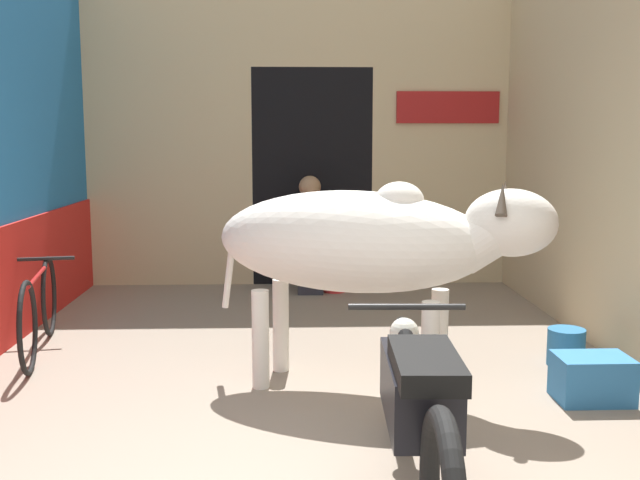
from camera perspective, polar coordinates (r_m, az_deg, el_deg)
The scene contains 9 objects.
wall_back_with_doorway at distance 8.28m, azimuth -1.21°, elevation 6.85°, with size 4.48×0.93×3.33m.
wall_right_with_door at distance 5.73m, azimuth 22.77°, elevation 7.77°, with size 0.22×5.48×3.33m.
cow at distance 4.66m, azimuth 3.67°, elevation -0.18°, with size 2.16×1.22×1.35m.
motorcycle_near at distance 3.35m, azimuth 7.52°, elevation -12.38°, with size 0.58×1.97×0.78m.
bicycle at distance 5.92m, azimuth -20.60°, elevation -4.94°, with size 0.45×1.65×0.66m.
shopkeeper_seated at distance 7.65m, azimuth -0.76°, elevation 0.74°, with size 0.37×0.34×1.20m.
plastic_stool at distance 7.72m, azimuth 1.10°, elevation -2.32°, with size 0.34×0.34×0.42m.
crate at distance 4.90m, azimuth 20.02°, elevation -9.88°, with size 0.44×0.32×0.28m.
bucket at distance 5.58m, azimuth 18.24°, elevation -7.75°, with size 0.26×0.26×0.26m.
Camera 1 is at (-0.07, -2.52, 1.61)m, focal length 42.00 mm.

